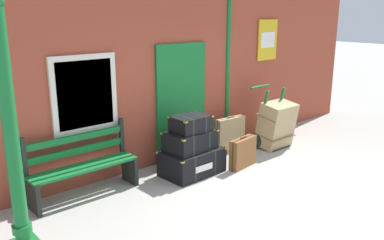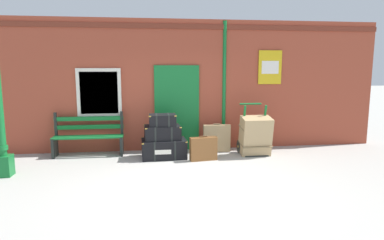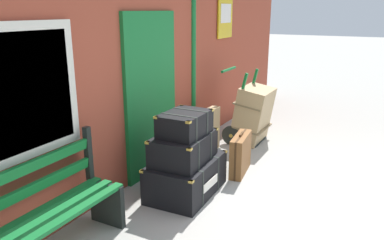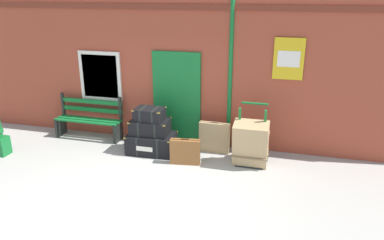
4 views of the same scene
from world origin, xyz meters
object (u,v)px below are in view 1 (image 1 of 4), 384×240
object	(u,v)px
lamp_post	(16,181)
porters_trolley	(269,132)
large_brown_trunk	(276,125)
suitcase_cream	(243,153)
steamer_trunk_base	(192,162)
platform_bench	(83,166)
suitcase_beige	(230,134)
steamer_trunk_top	(191,124)
steamer_trunk_middle	(190,141)

from	to	relation	value
lamp_post	porters_trolley	bearing A→B (deg)	11.39
porters_trolley	large_brown_trunk	world-z (taller)	porters_trolley
suitcase_cream	steamer_trunk_base	bearing A→B (deg)	157.52
platform_bench	suitcase_beige	xyz separation A→B (m)	(3.05, -0.07, -0.11)
large_brown_trunk	steamer_trunk_top	bearing A→B (deg)	177.86
large_brown_trunk	suitcase_beige	size ratio (longest dim) A/B	1.33
lamp_post	steamer_trunk_top	size ratio (longest dim) A/B	4.58
lamp_post	steamer_trunk_base	world-z (taller)	lamp_post
suitcase_cream	lamp_post	bearing A→B (deg)	-171.38
lamp_post	steamer_trunk_top	bearing A→B (deg)	17.39
steamer_trunk_top	suitcase_cream	xyz separation A→B (m)	(0.88, -0.36, -0.61)
platform_bench	steamer_trunk_middle	xyz separation A→B (m)	(1.71, -0.42, 0.14)
suitcase_beige	steamer_trunk_middle	bearing A→B (deg)	-165.07
steamer_trunk_base	suitcase_cream	bearing A→B (deg)	-22.48
lamp_post	steamer_trunk_base	xyz separation A→B (m)	(3.07, 0.95, -0.84)
porters_trolley	steamer_trunk_top	bearing A→B (deg)	-177.47
suitcase_cream	platform_bench	bearing A→B (deg)	162.99
platform_bench	suitcase_beige	size ratio (longest dim) A/B	2.27
steamer_trunk_base	porters_trolley	size ratio (longest dim) A/B	0.87
large_brown_trunk	suitcase_cream	world-z (taller)	large_brown_trunk
steamer_trunk_middle	suitcase_beige	world-z (taller)	steamer_trunk_middle
steamer_trunk_base	porters_trolley	distance (m)	2.14
lamp_post	suitcase_cream	xyz separation A→B (m)	(3.93, 0.60, -0.79)
porters_trolley	large_brown_trunk	distance (m)	0.27
steamer_trunk_middle	large_brown_trunk	xyz separation A→B (m)	(2.17, -0.10, -0.11)
steamer_trunk_top	porters_trolley	size ratio (longest dim) A/B	0.51
large_brown_trunk	lamp_post	bearing A→B (deg)	-170.48
steamer_trunk_middle	steamer_trunk_top	world-z (taller)	steamer_trunk_top
steamer_trunk_top	steamer_trunk_base	bearing A→B (deg)	-5.35
steamer_trunk_middle	suitcase_cream	world-z (taller)	steamer_trunk_middle
steamer_trunk_middle	porters_trolley	bearing A→B (deg)	2.13
porters_trolley	suitcase_beige	bearing A→B (deg)	161.60
steamer_trunk_base	steamer_trunk_middle	bearing A→B (deg)	148.06
steamer_trunk_middle	steamer_trunk_base	bearing A→B (deg)	-31.94
steamer_trunk_middle	suitcase_cream	xyz separation A→B (m)	(0.89, -0.37, -0.32)
steamer_trunk_middle	suitcase_beige	bearing A→B (deg)	14.93
steamer_trunk_top	suitcase_beige	size ratio (longest dim) A/B	0.86
platform_bench	suitcase_beige	world-z (taller)	platform_bench
platform_bench	suitcase_cream	world-z (taller)	platform_bench
lamp_post	platform_bench	size ratio (longest dim) A/B	1.75
lamp_post	steamer_trunk_middle	bearing A→B (deg)	17.66
porters_trolley	large_brown_trunk	bearing A→B (deg)	-90.00
platform_bench	steamer_trunk_base	distance (m)	1.81
large_brown_trunk	porters_trolley	bearing A→B (deg)	90.00
steamer_trunk_base	steamer_trunk_middle	distance (m)	0.37
suitcase_beige	porters_trolley	bearing A→B (deg)	-18.40
porters_trolley	suitcase_beige	world-z (taller)	porters_trolley
steamer_trunk_base	suitcase_beige	size ratio (longest dim) A/B	1.46
large_brown_trunk	suitcase_cream	size ratio (longest dim) A/B	1.51
lamp_post	large_brown_trunk	size ratio (longest dim) A/B	2.98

